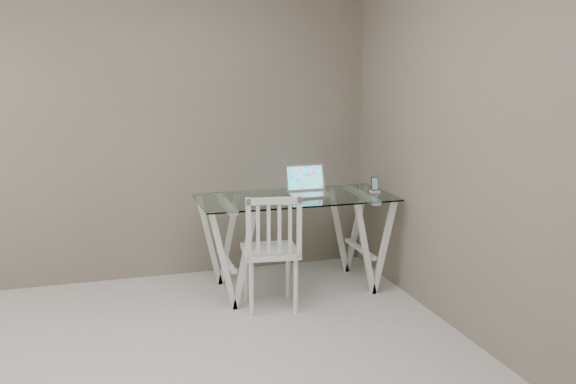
# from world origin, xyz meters

# --- Properties ---
(room) EXTENTS (4.50, 4.52, 2.71)m
(room) POSITION_xyz_m (-0.06, 0.02, 1.72)
(room) COLOR #B2AFAB
(room) RESTS_ON ground
(desk) EXTENTS (1.50, 0.70, 0.75)m
(desk) POSITION_xyz_m (1.20, 1.62, 0.38)
(desk) COLOR silver
(desk) RESTS_ON ground
(chair) EXTENTS (0.44, 0.44, 0.86)m
(chair) POSITION_xyz_m (0.91, 1.25, 0.47)
(chair) COLOR silver
(chair) RESTS_ON ground
(laptop) EXTENTS (0.32, 0.28, 0.22)m
(laptop) POSITION_xyz_m (1.33, 1.68, 0.80)
(laptop) COLOR silver
(laptop) RESTS_ON desk
(keyboard) EXTENTS (0.26, 0.11, 0.01)m
(keyboard) POSITION_xyz_m (1.07, 1.54, 0.75)
(keyboard) COLOR silver
(keyboard) RESTS_ON desk
(mouse) EXTENTS (0.10, 0.06, 0.03)m
(mouse) POSITION_xyz_m (1.05, 1.33, 0.76)
(mouse) COLOR silver
(mouse) RESTS_ON desk
(phone_dock) EXTENTS (0.07, 0.07, 0.12)m
(phone_dock) POSITION_xyz_m (1.86, 1.60, 0.78)
(phone_dock) COLOR white
(phone_dock) RESTS_ON desk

